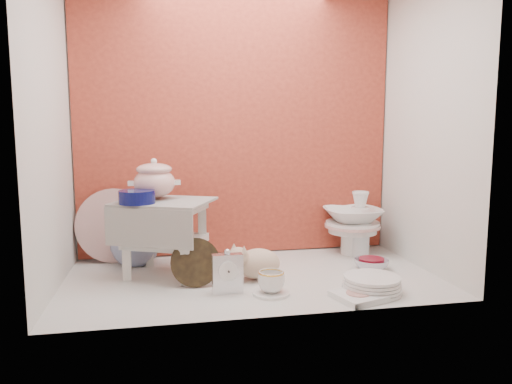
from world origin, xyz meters
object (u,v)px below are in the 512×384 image
Objects in this scene: dinner_plate_stack at (372,284)px; porcelain_tower at (352,223)px; soup_tureen at (154,179)px; mantel_clock at (227,271)px; step_stool at (165,238)px; crystal_bowl at (371,264)px; plush_pig at (258,263)px; floral_platter at (114,226)px; blue_white_vase at (135,239)px; gold_rim_teacup at (271,281)px.

porcelain_tower is (0.17, 0.64, 0.15)m from dinner_plate_stack.
mantel_clock is (0.31, -0.39, -0.38)m from soup_tureen.
crystal_bowl is at bearing 18.24° from step_stool.
mantel_clock is 0.72× the size of plush_pig.
mantel_clock is (0.54, -0.62, -0.10)m from floral_platter.
plush_pig is 0.73m from porcelain_tower.
blue_white_vase reaches higher than crystal_bowl.
plush_pig reaches higher than gold_rim_teacup.
dinner_plate_stack is (0.45, -0.06, -0.02)m from gold_rim_teacup.
crystal_bowl is at bearing 24.30° from gold_rim_teacup.
step_stool is 1.64× the size of dinner_plate_stack.
step_stool is 0.60m from gold_rim_teacup.
blue_white_vase is 1.23m from porcelain_tower.
step_stool is at bearing 139.69° from gold_rim_teacup.
soup_tureen is 1.19m from crystal_bowl.
porcelain_tower is at bearing 43.40° from gold_rim_teacup.
step_stool is 1.08m from porcelain_tower.
plush_pig is (0.48, -0.22, -0.40)m from soup_tureen.
soup_tureen reaches higher than plush_pig.
soup_tureen is 0.42m from floral_platter.
dinner_plate_stack is (1.06, -0.67, -0.10)m from blue_white_vase.
blue_white_vase is at bearing 178.54° from porcelain_tower.
mantel_clock is at bearing -48.86° from floral_platter.
mantel_clock is 0.96m from porcelain_tower.
crystal_bowl is (0.59, 0.27, -0.03)m from gold_rim_teacup.
step_stool is 1.07× the size of floral_platter.
floral_platter reaches higher than dinner_plate_stack.
floral_platter is at bearing 176.16° from porcelain_tower.
gold_rim_teacup is (0.72, -0.67, -0.14)m from floral_platter.
floral_platter is at bearing 152.55° from blue_white_vase.
blue_white_vase is 0.87m from gold_rim_teacup.
floral_platter is 2.29× the size of crystal_bowl.
gold_rim_teacup is 0.67× the size of crystal_bowl.
porcelain_tower reaches higher than plush_pig.
porcelain_tower is at bearing -3.84° from floral_platter.
floral_platter reaches higher than blue_white_vase.
soup_tureen reaches higher than mantel_clock.
soup_tureen is 1.16m from porcelain_tower.
blue_white_vase reaches higher than dinner_plate_stack.
step_stool is 1.76× the size of soup_tureen.
porcelain_tower is at bearing 86.26° from crystal_bowl.
porcelain_tower is (1.11, 0.14, -0.29)m from soup_tureen.
soup_tureen is at bearing -172.80° from porcelain_tower.
step_stool is 1.59× the size of plush_pig.
blue_white_vase is 0.74× the size of porcelain_tower.
mantel_clock is at bearing -26.57° from step_stool.
plush_pig reaches higher than crystal_bowl.
soup_tureen is at bearing -45.55° from floral_platter.
step_stool is 1.59× the size of blue_white_vase.
soup_tureen reaches higher than floral_platter.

